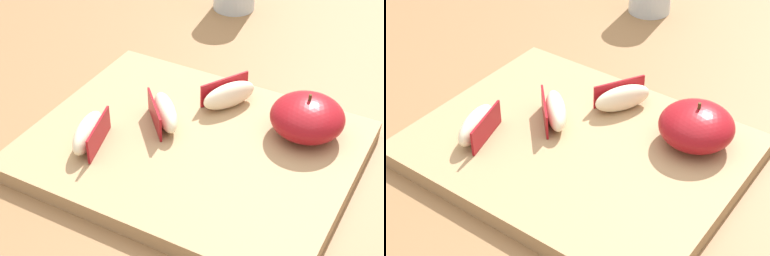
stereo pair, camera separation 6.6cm
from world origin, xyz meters
TOP-DOWN VIEW (x-y plane):
  - dining_table at (0.00, 0.00)m, footprint 1.30×0.96m
  - cutting_board at (-0.02, -0.09)m, footprint 0.35×0.28m
  - apple_half_skin_up at (0.09, -0.02)m, footprint 0.08×0.08m
  - apple_wedge_right at (-0.01, -0.01)m, footprint 0.06×0.07m
  - apple_wedge_back at (-0.06, -0.08)m, footprint 0.07×0.07m
  - apple_wedge_middle at (-0.11, -0.15)m, footprint 0.04×0.07m

SIDE VIEW (x-z plane):
  - dining_table at x=0.00m, z-range 0.28..1.04m
  - cutting_board at x=-0.02m, z-range 0.76..0.78m
  - apple_wedge_right at x=-0.01m, z-range 0.78..0.81m
  - apple_wedge_back at x=-0.06m, z-range 0.78..0.81m
  - apple_wedge_middle at x=-0.11m, z-range 0.78..0.81m
  - apple_half_skin_up at x=0.09m, z-range 0.78..0.83m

